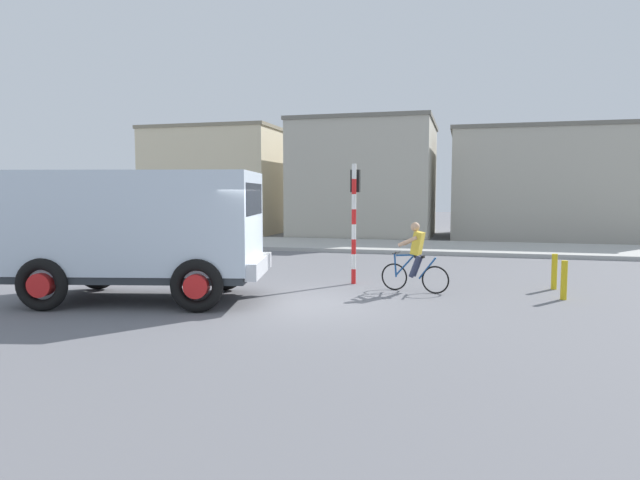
{
  "coord_description": "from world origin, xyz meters",
  "views": [
    {
      "loc": [
        3.53,
        -11.32,
        2.43
      ],
      "look_at": [
        -0.1,
        2.5,
        1.2
      ],
      "focal_mm": 30.72,
      "sensor_mm": 36.0,
      "label": 1
    }
  ],
  "objects": [
    {
      "name": "car_red_near",
      "position": [
        -7.35,
        6.48,
        0.82
      ],
      "size": [
        4.02,
        1.91,
        1.6
      ],
      "color": "#B7B7BC",
      "rests_on": "ground"
    },
    {
      "name": "traffic_light_pole",
      "position": [
        0.71,
        3.04,
        2.07
      ],
      "size": [
        0.24,
        0.43,
        3.2
      ],
      "color": "red",
      "rests_on": "ground"
    },
    {
      "name": "cyclist",
      "position": [
        2.4,
        2.14,
        0.86
      ],
      "size": [
        1.69,
        0.58,
        1.72
      ],
      "color": "black",
      "rests_on": "ground"
    },
    {
      "name": "building_corner_right",
      "position": [
        8.14,
        20.44,
        2.91
      ],
      "size": [
        10.72,
        6.75,
        5.82
      ],
      "color": "#B2AD9E",
      "rests_on": "ground"
    },
    {
      "name": "sidewalk_far",
      "position": [
        0.0,
        12.81,
        0.08
      ],
      "size": [
        80.0,
        5.0,
        0.16
      ],
      "primitive_type": "cube",
      "color": "#ADADA8",
      "rests_on": "ground"
    },
    {
      "name": "building_corner_left",
      "position": [
        -11.05,
        19.58,
        3.16
      ],
      "size": [
        7.91,
        5.64,
        6.32
      ],
      "color": "beige",
      "rests_on": "ground"
    },
    {
      "name": "truck_foreground",
      "position": [
        -3.51,
        -0.42,
        1.67
      ],
      "size": [
        5.82,
        3.67,
        2.9
      ],
      "color": "silver",
      "rests_on": "ground"
    },
    {
      "name": "ground_plane",
      "position": [
        0.0,
        0.0,
        0.0
      ],
      "size": [
        120.0,
        120.0,
        0.0
      ],
      "primitive_type": "plane",
      "color": "slate"
    },
    {
      "name": "bollard_far",
      "position": [
        5.78,
        3.42,
        0.45
      ],
      "size": [
        0.14,
        0.14,
        0.9
      ],
      "primitive_type": "cylinder",
      "color": "gold",
      "rests_on": "ground"
    },
    {
      "name": "bollard_near",
      "position": [
        5.78,
        2.02,
        0.45
      ],
      "size": [
        0.14,
        0.14,
        0.9
      ],
      "primitive_type": "cylinder",
      "color": "gold",
      "rests_on": "ground"
    },
    {
      "name": "building_mid_block",
      "position": [
        -1.79,
        19.15,
        3.17
      ],
      "size": [
        7.45,
        7.66,
        6.33
      ],
      "color": "#B2AD9E",
      "rests_on": "ground"
    }
  ]
}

